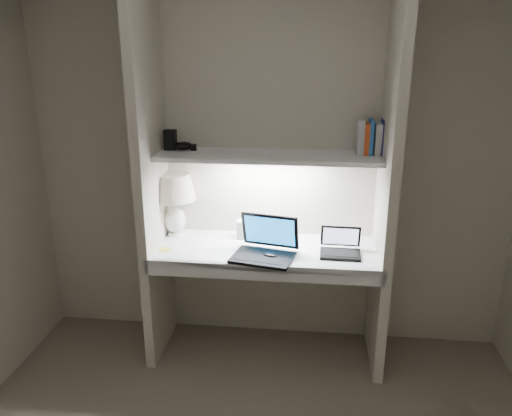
# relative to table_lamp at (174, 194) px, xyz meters

# --- Properties ---
(back_wall) EXTENTS (3.20, 0.01, 2.50)m
(back_wall) POSITION_rel_table_lamp_xyz_m (0.64, 0.11, 0.19)
(back_wall) COLOR beige
(back_wall) RESTS_ON floor
(alcove_panel_left) EXTENTS (0.06, 0.55, 2.50)m
(alcove_panel_left) POSITION_rel_table_lamp_xyz_m (-0.09, -0.16, 0.19)
(alcove_panel_left) COLOR beige
(alcove_panel_left) RESTS_ON floor
(alcove_panel_right) EXTENTS (0.06, 0.55, 2.50)m
(alcove_panel_right) POSITION_rel_table_lamp_xyz_m (1.37, -0.16, 0.19)
(alcove_panel_right) COLOR beige
(alcove_panel_right) RESTS_ON floor
(desk) EXTENTS (1.40, 0.55, 0.04)m
(desk) POSITION_rel_table_lamp_xyz_m (0.64, -0.16, -0.31)
(desk) COLOR white
(desk) RESTS_ON alcove_panel_left
(desk_apron) EXTENTS (1.46, 0.03, 0.10)m
(desk_apron) POSITION_rel_table_lamp_xyz_m (0.64, -0.42, -0.34)
(desk_apron) COLOR silver
(desk_apron) RESTS_ON desk
(shelf) EXTENTS (1.40, 0.36, 0.03)m
(shelf) POSITION_rel_table_lamp_xyz_m (0.64, -0.07, 0.29)
(shelf) COLOR silver
(shelf) RESTS_ON back_wall
(strip_light) EXTENTS (0.60, 0.04, 0.02)m
(strip_light) POSITION_rel_table_lamp_xyz_m (0.64, -0.07, 0.27)
(strip_light) COLOR white
(strip_light) RESTS_ON shelf
(table_lamp) EXTENTS (0.29, 0.29, 0.43)m
(table_lamp) POSITION_rel_table_lamp_xyz_m (0.00, 0.00, 0.00)
(table_lamp) COLOR white
(table_lamp) RESTS_ON desk
(laptop_main) EXTENTS (0.42, 0.38, 0.25)m
(laptop_main) POSITION_rel_table_lamp_xyz_m (0.65, -0.29, -0.24)
(laptop_main) COLOR black
(laptop_main) RESTS_ON desk
(laptop_netbook) EXTENTS (0.26, 0.23, 0.16)m
(laptop_netbook) POSITION_rel_table_lamp_xyz_m (1.11, -0.20, -0.25)
(laptop_netbook) COLOR black
(laptop_netbook) RESTS_ON desk
(speaker) EXTENTS (0.10, 0.08, 0.13)m
(speaker) POSITION_rel_table_lamp_xyz_m (0.47, -0.01, -0.23)
(speaker) COLOR silver
(speaker) RESTS_ON desk
(mouse) EXTENTS (0.11, 0.09, 0.04)m
(mouse) POSITION_rel_table_lamp_xyz_m (0.68, -0.32, -0.27)
(mouse) COLOR black
(mouse) RESTS_ON desk
(cable_coil) EXTENTS (0.10, 0.10, 0.01)m
(cable_coil) POSITION_rel_table_lamp_xyz_m (0.59, -0.22, -0.29)
(cable_coil) COLOR black
(cable_coil) RESTS_ON desk
(sticky_note) EXTENTS (0.09, 0.09, 0.00)m
(sticky_note) POSITION_rel_table_lamp_xyz_m (0.00, -0.27, -0.29)
(sticky_note) COLOR yellow
(sticky_note) RESTS_ON desk
(book_row) EXTENTS (0.20, 0.14, 0.22)m
(book_row) POSITION_rel_table_lamp_xyz_m (1.29, 0.01, 0.41)
(book_row) COLOR white
(book_row) RESTS_ON shelf
(shelf_box) EXTENTS (0.08, 0.05, 0.13)m
(shelf_box) POSITION_rel_table_lamp_xyz_m (0.00, -0.01, 0.37)
(shelf_box) COLOR black
(shelf_box) RESTS_ON shelf
(shelf_gadget) EXTENTS (0.15, 0.12, 0.05)m
(shelf_gadget) POSITION_rel_table_lamp_xyz_m (0.08, -0.02, 0.33)
(shelf_gadget) COLOR black
(shelf_gadget) RESTS_ON shelf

